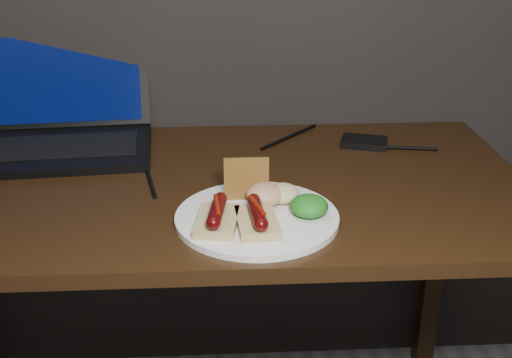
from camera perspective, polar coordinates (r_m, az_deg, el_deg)
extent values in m
cube|color=black|center=(1.35, -5.58, -0.81)|extent=(1.40, 0.70, 0.03)
cube|color=black|center=(1.88, 15.57, -6.92)|extent=(0.05, 0.05, 0.72)
cube|color=black|center=(1.54, -17.09, 2.45)|extent=(0.44, 0.31, 0.02)
cube|color=black|center=(1.54, -17.14, 2.81)|extent=(0.37, 0.18, 0.00)
cube|color=black|center=(1.68, -16.78, 8.54)|extent=(0.42, 0.13, 0.23)
cube|color=#060B45|center=(1.68, -16.78, 8.54)|extent=(0.38, 0.11, 0.20)
cube|color=black|center=(1.55, 9.59, 3.25)|extent=(0.12, 0.10, 0.02)
cylinder|color=black|center=(1.35, -9.42, -0.03)|extent=(0.05, 0.18, 0.01)
cylinder|color=black|center=(1.58, 2.98, 3.79)|extent=(0.15, 0.17, 0.01)
cylinder|color=black|center=(1.55, 13.28, 2.71)|extent=(0.14, 0.03, 0.01)
cylinder|color=white|center=(1.17, 0.08, -3.45)|extent=(0.35, 0.35, 0.01)
cube|color=#D4C07C|center=(1.13, -3.47, -3.74)|extent=(0.08, 0.12, 0.02)
cylinder|color=#540508|center=(1.13, -3.49, -2.81)|extent=(0.04, 0.10, 0.02)
sphere|color=#540508|center=(1.08, -3.82, -3.94)|extent=(0.03, 0.02, 0.02)
sphere|color=#540508|center=(1.17, -3.19, -1.77)|extent=(0.03, 0.02, 0.02)
cylinder|color=#6F1505|center=(1.12, -3.51, -2.24)|extent=(0.01, 0.07, 0.01)
cube|color=#D4C07C|center=(1.13, 0.11, -3.89)|extent=(0.08, 0.12, 0.02)
cylinder|color=#540508|center=(1.12, 0.12, -2.96)|extent=(0.03, 0.10, 0.02)
sphere|color=#540508|center=(1.08, 0.47, -4.08)|extent=(0.03, 0.02, 0.02)
sphere|color=#540508|center=(1.16, -0.21, -1.91)|extent=(0.03, 0.02, 0.02)
cylinder|color=#6F1505|center=(1.11, 0.12, -2.38)|extent=(0.03, 0.07, 0.01)
cube|color=#A1702C|center=(1.21, -0.85, 0.01)|extent=(0.08, 0.01, 0.08)
ellipsoid|color=#1C5C12|center=(1.16, 4.75, -2.40)|extent=(0.07, 0.07, 0.04)
ellipsoid|color=#9D250F|center=(1.20, 0.83, -1.38)|extent=(0.07, 0.07, 0.04)
ellipsoid|color=beige|center=(1.21, 2.37, -1.28)|extent=(0.06, 0.06, 0.04)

